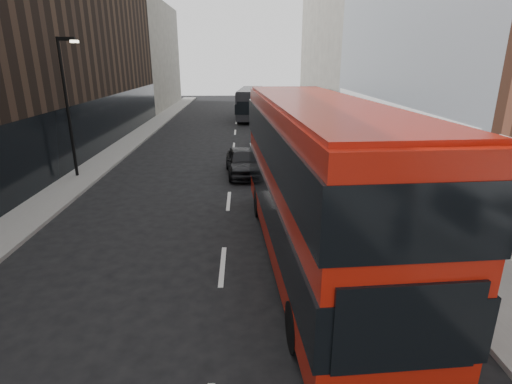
{
  "coord_description": "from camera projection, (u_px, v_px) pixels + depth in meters",
  "views": [
    {
      "loc": [
        0.67,
        -3.05,
        6.09
      ],
      "look_at": [
        1.03,
        7.74,
        2.5
      ],
      "focal_mm": 28.0,
      "sensor_mm": 36.0,
      "label": 1
    }
  ],
  "objects": [
    {
      "name": "car_c",
      "position": [
        270.0,
        138.0,
        28.38
      ],
      "size": [
        2.45,
        5.36,
        1.52
      ],
      "primitive_type": "imported",
      "rotation": [
        0.0,
        0.0,
        0.06
      ],
      "color": "black",
      "rests_on": "ground"
    },
    {
      "name": "car_a",
      "position": [
        243.0,
        161.0,
        22.04
      ],
      "size": [
        2.14,
        4.54,
        1.5
      ],
      "primitive_type": "imported",
      "rotation": [
        0.0,
        0.0,
        0.09
      ],
      "color": "black",
      "rests_on": "ground"
    },
    {
      "name": "car_b",
      "position": [
        262.0,
        149.0,
        25.68
      ],
      "size": [
        1.45,
        3.93,
        1.29
      ],
      "primitive_type": "imported",
      "rotation": [
        0.0,
        0.0,
        -0.02
      ],
      "color": "#979A9F",
      "rests_on": "ground"
    },
    {
      "name": "sidewalk_right",
      "position": [
        338.0,
        147.0,
        28.72
      ],
      "size": [
        3.0,
        80.0,
        0.15
      ],
      "primitive_type": "cube",
      "color": "slate",
      "rests_on": "ground"
    },
    {
      "name": "red_bus",
      "position": [
        315.0,
        177.0,
        11.82
      ],
      "size": [
        3.69,
        12.61,
        5.03
      ],
      "rotation": [
        0.0,
        0.0,
        0.06
      ],
      "color": "#A4160A",
      "rests_on": "ground"
    },
    {
      "name": "grey_bus",
      "position": [
        250.0,
        103.0,
        42.66
      ],
      "size": [
        3.19,
        9.96,
        3.17
      ],
      "rotation": [
        0.0,
        0.0,
        -0.09
      ],
      "color": "black",
      "rests_on": "ground"
    },
    {
      "name": "building_left_mid",
      "position": [
        84.0,
        47.0,
        30.67
      ],
      "size": [
        5.0,
        24.0,
        14.0
      ],
      "primitive_type": "cube",
      "color": "black",
      "rests_on": "ground"
    },
    {
      "name": "building_left_far",
      "position": [
        148.0,
        56.0,
        51.7
      ],
      "size": [
        5.0,
        20.0,
        13.0
      ],
      "primitive_type": "cube",
      "color": "#66625A",
      "rests_on": "ground"
    },
    {
      "name": "building_victorian",
      "position": [
        339.0,
        25.0,
        43.84
      ],
      "size": [
        6.5,
        24.0,
        21.0
      ],
      "color": "#66625A",
      "rests_on": "ground"
    },
    {
      "name": "street_lamp",
      "position": [
        68.0,
        99.0,
        20.29
      ],
      "size": [
        1.06,
        0.22,
        7.0
      ],
      "color": "black",
      "rests_on": "sidewalk_left"
    },
    {
      "name": "sidewalk_left",
      "position": [
        121.0,
        149.0,
        28.23
      ],
      "size": [
        2.0,
        80.0,
        0.15
      ],
      "primitive_type": "cube",
      "color": "slate",
      "rests_on": "ground"
    }
  ]
}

